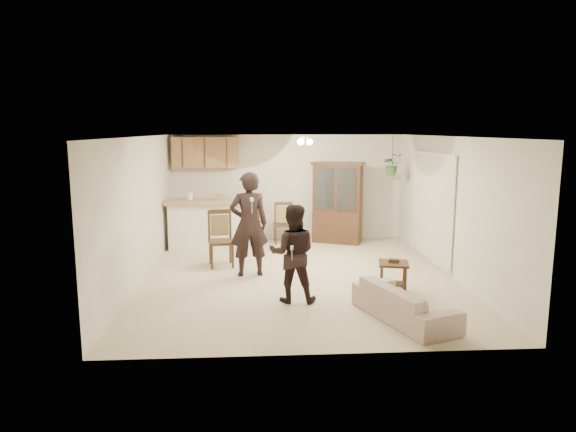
{
  "coord_description": "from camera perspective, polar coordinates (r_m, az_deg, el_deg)",
  "views": [
    {
      "loc": [
        -0.74,
        -8.91,
        2.62
      ],
      "look_at": [
        -0.16,
        0.4,
        1.04
      ],
      "focal_mm": 32.0,
      "sensor_mm": 36.0,
      "label": 1
    }
  ],
  "objects": [
    {
      "name": "controller_adult",
      "position": [
        8.71,
        -4.05,
        1.84
      ],
      "size": [
        0.07,
        0.17,
        0.05
      ],
      "primitive_type": "cube",
      "rotation": [
        0.0,
        0.0,
        3.28
      ],
      "color": "white",
      "rests_on": "adult"
    },
    {
      "name": "bar_top",
      "position": [
        11.43,
        -9.12,
        1.58
      ],
      "size": [
        1.75,
        0.7,
        0.08
      ],
      "primitive_type": "cube",
      "color": "tan",
      "rests_on": "breakfast_bar"
    },
    {
      "name": "wall_right",
      "position": [
        9.67,
        17.62,
        0.99
      ],
      "size": [
        0.02,
        6.5,
        2.5
      ],
      "primitive_type": "cube",
      "color": "white",
      "rests_on": "ground"
    },
    {
      "name": "ceiling",
      "position": [
        8.94,
        1.18,
        8.82
      ],
      "size": [
        5.5,
        6.5,
        0.02
      ],
      "primitive_type": "cube",
      "color": "white",
      "rests_on": "wall_back"
    },
    {
      "name": "chair_hutch_left",
      "position": [
        11.99,
        -4.75,
        -1.5
      ],
      "size": [
        0.7,
        0.7,
        1.13
      ],
      "rotation": [
        0.0,
        0.0,
        -0.89
      ],
      "color": "#351D13",
      "rests_on": "floor"
    },
    {
      "name": "child",
      "position": [
        7.85,
        0.51,
        -4.75
      ],
      "size": [
        0.7,
        0.58,
        1.35
      ],
      "primitive_type": "imported",
      "rotation": [
        0.0,
        0.0,
        3.04
      ],
      "color": "black",
      "rests_on": "floor"
    },
    {
      "name": "controller_child",
      "position": [
        7.45,
        0.43,
        -3.54
      ],
      "size": [
        0.05,
        0.13,
        0.04
      ],
      "primitive_type": "cube",
      "rotation": [
        0.0,
        0.0,
        3.04
      ],
      "color": "white",
      "rests_on": "child"
    },
    {
      "name": "chair_bar",
      "position": [
        10.03,
        -7.43,
        -3.84
      ],
      "size": [
        0.55,
        0.55,
        1.08
      ],
      "rotation": [
        0.0,
        0.0,
        0.17
      ],
      "color": "#351D13",
      "rests_on": "floor"
    },
    {
      "name": "hanging_plant",
      "position": [
        11.74,
        11.5,
        5.64
      ],
      "size": [
        0.43,
        0.37,
        0.48
      ],
      "primitive_type": "imported",
      "color": "#2A6026",
      "rests_on": "ceiling"
    },
    {
      "name": "breakfast_bar",
      "position": [
        11.51,
        -9.05,
        -1.14
      ],
      "size": [
        1.6,
        0.55,
        1.0
      ],
      "primitive_type": "cube",
      "color": "white",
      "rests_on": "floor"
    },
    {
      "name": "china_hutch",
      "position": [
        11.96,
        5.52,
        1.42
      ],
      "size": [
        1.27,
        0.88,
        1.88
      ],
      "rotation": [
        0.0,
        0.0,
        -0.4
      ],
      "color": "#351D13",
      "rests_on": "floor"
    },
    {
      "name": "upper_cabinets",
      "position": [
        12.05,
        -9.17,
        7.0
      ],
      "size": [
        1.5,
        0.34,
        0.7
      ],
      "primitive_type": "cube",
      "color": "olive",
      "rests_on": "wall_back"
    },
    {
      "name": "floor",
      "position": [
        9.32,
        1.13,
        -6.74
      ],
      "size": [
        6.5,
        6.5,
        0.0
      ],
      "primitive_type": "plane",
      "color": "#C2B792",
      "rests_on": "ground"
    },
    {
      "name": "side_table",
      "position": [
        8.52,
        11.6,
        -6.66
      ],
      "size": [
        0.55,
        0.55,
        0.57
      ],
      "rotation": [
        0.0,
        0.0,
        -0.21
      ],
      "color": "#351D13",
      "rests_on": "floor"
    },
    {
      "name": "sofa",
      "position": [
        7.36,
        12.82,
        -8.51
      ],
      "size": [
        1.33,
        2.01,
        0.73
      ],
      "primitive_type": "imported",
      "rotation": [
        0.0,
        0.0,
        1.92
      ],
      "color": "beige",
      "rests_on": "floor"
    },
    {
      "name": "wall_back",
      "position": [
        12.26,
        -0.1,
        3.18
      ],
      "size": [
        5.5,
        0.02,
        2.5
      ],
      "primitive_type": "cube",
      "color": "white",
      "rests_on": "ground"
    },
    {
      "name": "wall_left",
      "position": [
        9.24,
        -16.1,
        0.68
      ],
      "size": [
        0.02,
        6.5,
        2.5
      ],
      "primitive_type": "cube",
      "color": "white",
      "rests_on": "ground"
    },
    {
      "name": "adult",
      "position": [
        9.23,
        -4.37,
        -1.18
      ],
      "size": [
        0.71,
        0.52,
        1.8
      ],
      "primitive_type": "imported",
      "rotation": [
        0.0,
        0.0,
        3.28
      ],
      "color": "black",
      "rests_on": "floor"
    },
    {
      "name": "vertical_blinds",
      "position": [
        10.51,
        15.62,
        0.92
      ],
      "size": [
        0.06,
        2.3,
        2.1
      ],
      "primitive_type": null,
      "color": "beige",
      "rests_on": "wall_right"
    },
    {
      "name": "plant_cord",
      "position": [
        11.72,
        11.55,
        7.23
      ],
      "size": [
        0.01,
        0.01,
        0.65
      ],
      "primitive_type": "cylinder",
      "color": "black",
      "rests_on": "ceiling"
    },
    {
      "name": "wall_front",
      "position": [
        5.87,
        3.77,
        -3.94
      ],
      "size": [
        5.5,
        0.02,
        2.5
      ],
      "primitive_type": "cube",
      "color": "white",
      "rests_on": "ground"
    },
    {
      "name": "ceiling_fixture",
      "position": [
        10.16,
        1.75,
        8.35
      ],
      "size": [
        0.36,
        0.36,
        0.2
      ],
      "primitive_type": null,
      "color": "#FFEFBF",
      "rests_on": "ceiling"
    },
    {
      "name": "chair_hutch_right",
      "position": [
        11.95,
        -0.56,
        -1.69
      ],
      "size": [
        0.45,
        0.45,
        0.99
      ],
      "rotation": [
        0.0,
        0.0,
        3.17
      ],
      "color": "#351D13",
      "rests_on": "floor"
    }
  ]
}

